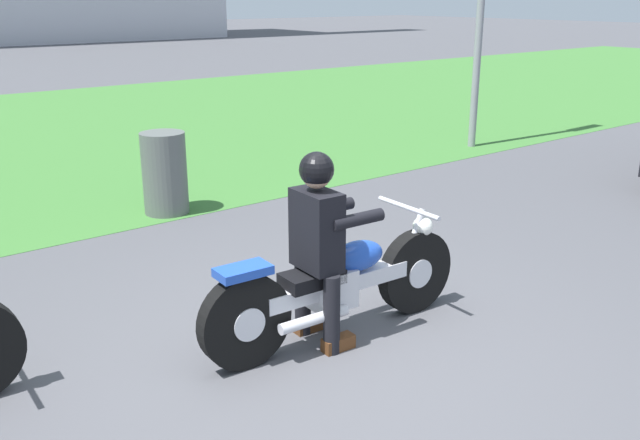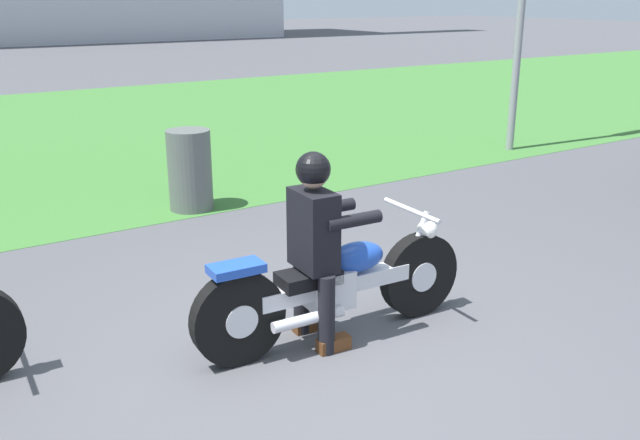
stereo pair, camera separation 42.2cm
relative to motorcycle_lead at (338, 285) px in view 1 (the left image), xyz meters
The scene contains 4 objects.
ground 0.66m from the motorcycle_lead, 144.78° to the right, with size 120.00×120.00×0.00m, color #4C4C51.
motorcycle_lead is the anchor object (origin of this frame).
rider_lead 0.46m from the motorcycle_lead, behind, with size 0.56×0.48×1.41m.
trash_can 3.60m from the motorcycle_lead, 83.59° to the left, with size 0.51×0.51×0.94m, color #595E5B.
Camera 1 is at (-2.56, -3.26, 2.41)m, focal length 39.03 mm.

